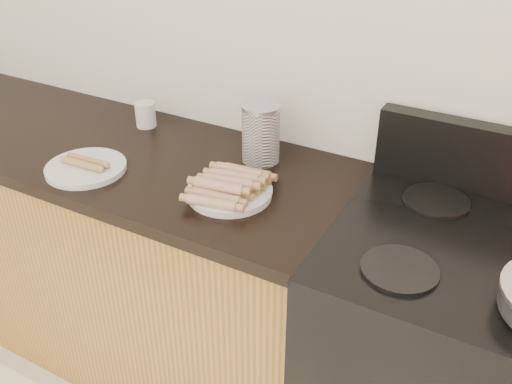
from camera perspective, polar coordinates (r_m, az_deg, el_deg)
The scene contains 12 objects.
wall_back at distance 1.81m, azimuth 1.21°, elevation 16.98°, with size 4.00×0.04×2.60m, color silver.
cabinet_base at distance 2.36m, azimuth -17.95°, elevation -4.35°, with size 2.20×0.59×0.86m, color #AA6931.
counter_slab at distance 2.14m, azimuth -19.88°, elevation 5.49°, with size 2.20×0.62×0.04m, color black.
stove at distance 1.78m, azimuth 19.30°, elevation -17.53°, with size 0.76×0.65×0.91m.
burner_near_left at distance 1.36m, azimuth 14.17°, elevation -7.51°, with size 0.18×0.18×0.01m, color black.
burner_far_left at distance 1.64m, azimuth 17.59°, elevation -0.82°, with size 0.18×0.18×0.01m, color black.
main_plate at distance 1.61m, azimuth -2.64°, elevation -0.13°, with size 0.24×0.24×0.02m, color white.
side_plate at distance 1.81m, azimuth -16.64°, elevation 2.32°, with size 0.24×0.24×0.02m, color white.
hotdog_pile at distance 1.59m, azimuth -2.67°, elevation 0.86°, with size 0.14×0.24×0.06m.
plain_sausages at distance 1.80m, azimuth -16.73°, elevation 2.87°, with size 0.14×0.06×0.02m.
canister at distance 1.76m, azimuth 0.50°, elevation 5.93°, with size 0.12×0.12×0.19m.
mug at distance 2.05m, azimuth -11.00°, elevation 7.63°, with size 0.07×0.07×0.09m, color silver.
Camera 1 is at (0.82, 0.45, 1.75)m, focal length 40.00 mm.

